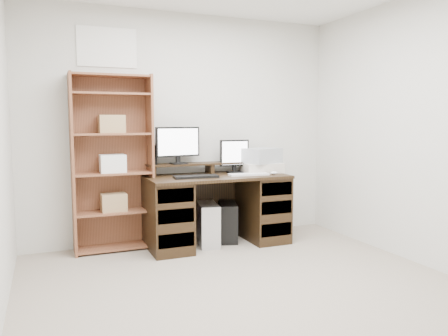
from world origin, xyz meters
TOP-DOWN VIEW (x-y plane):
  - room at (-0.00, 0.00)m, footprint 3.54×4.04m
  - desk at (0.24, 1.64)m, footprint 1.50×0.70m
  - riser_shelf at (0.24, 1.85)m, footprint 1.40×0.22m
  - monitor_wide at (-0.13, 1.83)m, footprint 0.50×0.15m
  - monitor_small at (0.51, 1.78)m, footprint 0.34×0.13m
  - speaker at (-0.40, 1.88)m, footprint 0.09×0.09m
  - keyboard_black at (-0.03, 1.52)m, footprint 0.46×0.18m
  - keyboard_white at (0.56, 1.51)m, footprint 0.44×0.16m
  - mouse at (0.85, 1.48)m, footprint 0.09×0.06m
  - printer at (0.82, 1.70)m, footprint 0.46×0.36m
  - basket at (0.82, 1.70)m, footprint 0.46×0.40m
  - tower_silver at (0.14, 1.64)m, footprint 0.28×0.48m
  - tower_black at (0.40, 1.72)m, footprint 0.30×0.46m
  - bookshelf at (-0.82, 1.86)m, footprint 0.80×0.30m

SIDE VIEW (x-z plane):
  - tower_black at x=0.40m, z-range 0.00..0.42m
  - tower_silver at x=0.14m, z-range 0.00..0.45m
  - desk at x=0.24m, z-range 0.01..0.76m
  - keyboard_white at x=0.56m, z-range 0.75..0.77m
  - keyboard_black at x=-0.03m, z-range 0.75..0.78m
  - mouse at x=0.85m, z-range 0.75..0.78m
  - printer at x=0.82m, z-range 0.75..0.86m
  - riser_shelf at x=0.24m, z-range 0.78..0.90m
  - bookshelf at x=-0.82m, z-range 0.02..1.82m
  - basket at x=0.82m, z-range 0.86..1.02m
  - monitor_small at x=0.51m, z-range 0.77..1.14m
  - speaker at x=-0.40m, z-range 0.87..1.07m
  - monitor_wide at x=-0.13m, z-range 0.89..1.29m
  - room at x=0.00m, z-range -0.02..2.52m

